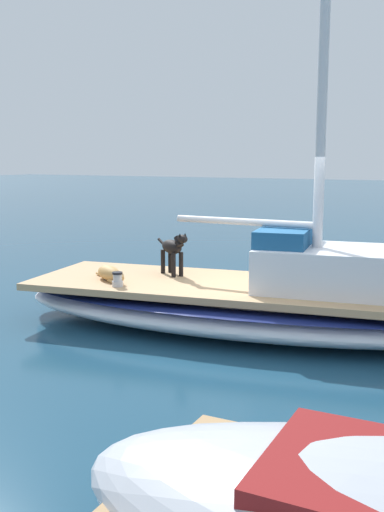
{
  "coord_description": "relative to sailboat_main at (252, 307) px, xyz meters",
  "views": [
    {
      "loc": [
        7.95,
        3.18,
        2.49
      ],
      "look_at": [
        0.0,
        -1.0,
        1.01
      ],
      "focal_mm": 42.01,
      "sensor_mm": 36.0,
      "label": 1
    }
  ],
  "objects": [
    {
      "name": "deck_winch",
      "position": [
        1.0,
        -1.69,
        0.42
      ],
      "size": [
        0.16,
        0.16,
        0.21
      ],
      "color": "#B7B7BC",
      "rests_on": "sailboat_main"
    },
    {
      "name": "mast_main",
      "position": [
        -0.14,
        0.74,
        3.59
      ],
      "size": [
        0.14,
        2.27,
        7.27
      ],
      "color": "silver",
      "rests_on": "sailboat_main"
    },
    {
      "name": "ground_plane",
      "position": [
        0.0,
        0.0,
        -0.34
      ],
      "size": [
        120.0,
        120.0,
        0.0
      ],
      "primitive_type": "plane",
      "color": "navy"
    },
    {
      "name": "dog_tan",
      "position": [
        0.71,
        -2.02,
        0.43
      ],
      "size": [
        0.56,
        0.86,
        0.22
      ],
      "color": "tan",
      "rests_on": "sailboat_main"
    },
    {
      "name": "dog_black",
      "position": [
        -0.1,
        -1.38,
        0.75
      ],
      "size": [
        0.58,
        0.83,
        0.7
      ],
      "color": "black",
      "rests_on": "sailboat_main"
    },
    {
      "name": "sailboat_main",
      "position": [
        0.0,
        0.0,
        0.0
      ],
      "size": [
        3.63,
        7.54,
        0.66
      ],
      "color": "white",
      "rests_on": "ground"
    },
    {
      "name": "cabin_house",
      "position": [
        -0.19,
        1.1,
        0.67
      ],
      "size": [
        1.73,
        2.42,
        0.84
      ],
      "color": "silver",
      "rests_on": "sailboat_main"
    }
  ]
}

